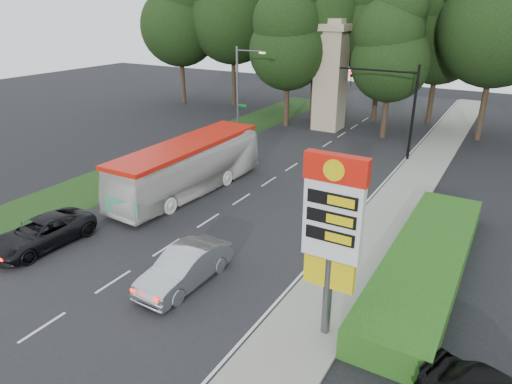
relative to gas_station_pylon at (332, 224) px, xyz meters
The scene contains 20 objects.
ground 10.41m from the gas_station_pylon, 167.77° to the right, with size 120.00×120.00×0.00m, color black.
road_surface 14.30m from the gas_station_pylon, 132.60° to the left, with size 14.00×80.00×0.02m, color black.
sidewalk_right 10.95m from the gas_station_pylon, 94.00° to the left, with size 3.00×80.00×0.12m, color gray.
grass_verge_left 25.01m from the gas_station_pylon, 139.44° to the left, with size 5.00×50.00×0.02m, color #193814.
hedge 7.49m from the gas_station_pylon, 69.05° to the left, with size 3.00×14.00×1.20m, color #224F15.
gas_station_pylon is the anchor object (origin of this frame).
traffic_signal_mast 22.29m from the gas_station_pylon, 99.09° to the left, with size 6.10×0.35×7.20m.
streetlight_signs 25.74m from the gas_station_pylon, 128.96° to the left, with size 2.75×0.98×8.00m.
monument 30.17m from the gas_station_pylon, 111.80° to the left, with size 3.00×3.00×10.05m.
tree_far_west 44.43m from the gas_station_pylon, 135.18° to the left, with size 8.96×8.96×17.60m.
tree_west_mid 42.15m from the gas_station_pylon, 127.36° to the left, with size 9.80×9.80×19.25m.
tree_west_near 40.31m from the gas_station_pylon, 118.74° to the left, with size 8.40×8.40×16.50m.
tree_center_right 34.64m from the gas_station_pylon, 103.95° to the left, with size 9.24×9.24×18.15m.
tree_east_near 35.54m from the gas_station_pylon, 95.22° to the left, with size 8.12×8.12×15.95m.
tree_east_mid 31.82m from the gas_station_pylon, 86.68° to the left, with size 9.52×9.52×18.70m.
tree_monument_left 31.28m from the gas_station_pylon, 119.37° to the left, with size 7.28×7.28×14.30m.
tree_monument_right 28.32m from the gas_station_pylon, 101.71° to the left, with size 6.72×6.72×13.20m.
transit_bus 15.46m from the gas_station_pylon, 146.64° to the left, with size 2.76×11.81×3.29m, color white.
sedan_silver 7.40m from the gas_station_pylon, behind, with size 1.69×4.84×1.60m, color #ACAEB3.
suv_charcoal 15.12m from the gas_station_pylon, behind, with size 2.39×5.19×1.44m, color black.
Camera 1 is at (13.80, -10.88, 11.12)m, focal length 32.00 mm.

